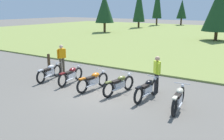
# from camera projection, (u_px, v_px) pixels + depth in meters

# --- Properties ---
(ground_plane) EXTENTS (140.00, 140.00, 0.00)m
(ground_plane) POSITION_uv_depth(u_px,v_px,m) (105.00, 91.00, 11.62)
(ground_plane) COLOR #605B54
(grass_moorland) EXTENTS (80.00, 44.00, 0.10)m
(grass_moorland) POSITION_uv_depth(u_px,v_px,m) (221.00, 37.00, 32.59)
(grass_moorland) COLOR olive
(grass_moorland) RESTS_ON ground
(motorcycle_silver) EXTENTS (0.70, 2.08, 0.88)m
(motorcycle_silver) POSITION_uv_depth(u_px,v_px,m) (49.00, 72.00, 13.37)
(motorcycle_silver) COLOR black
(motorcycle_silver) RESTS_ON ground
(motorcycle_maroon) EXTENTS (0.65, 2.09, 0.88)m
(motorcycle_maroon) POSITION_uv_depth(u_px,v_px,m) (71.00, 75.00, 12.76)
(motorcycle_maroon) COLOR black
(motorcycle_maroon) RESTS_ON ground
(motorcycle_orange) EXTENTS (0.62, 2.10, 0.88)m
(motorcycle_orange) POSITION_uv_depth(u_px,v_px,m) (93.00, 81.00, 11.78)
(motorcycle_orange) COLOR black
(motorcycle_orange) RESTS_ON ground
(motorcycle_olive) EXTENTS (0.62, 2.09, 0.88)m
(motorcycle_olive) POSITION_uv_depth(u_px,v_px,m) (119.00, 84.00, 11.24)
(motorcycle_olive) COLOR black
(motorcycle_olive) RESTS_ON ground
(motorcycle_black) EXTENTS (0.62, 2.10, 0.88)m
(motorcycle_black) POSITION_uv_depth(u_px,v_px,m) (147.00, 89.00, 10.57)
(motorcycle_black) COLOR black
(motorcycle_black) RESTS_ON ground
(motorcycle_cream) EXTENTS (0.65, 2.09, 0.88)m
(motorcycle_cream) POSITION_uv_depth(u_px,v_px,m) (179.00, 98.00, 9.49)
(motorcycle_cream) COLOR black
(motorcycle_cream) RESTS_ON ground
(rider_with_back_turned) EXTENTS (0.34, 0.52, 1.67)m
(rider_with_back_turned) POSITION_uv_depth(u_px,v_px,m) (62.00, 57.00, 14.79)
(rider_with_back_turned) COLOR #4C4233
(rider_with_back_turned) RESTS_ON ground
(rider_in_hivis_vest) EXTENTS (0.41, 0.43, 1.67)m
(rider_in_hivis_vest) POSITION_uv_depth(u_px,v_px,m) (157.00, 72.00, 11.33)
(rider_in_hivis_vest) COLOR black
(rider_in_hivis_vest) RESTS_ON ground
(trail_marker_post) EXTENTS (0.12, 0.12, 1.03)m
(trail_marker_post) POSITION_uv_depth(u_px,v_px,m) (49.00, 62.00, 15.40)
(trail_marker_post) COLOR #47331E
(trail_marker_post) RESTS_ON ground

